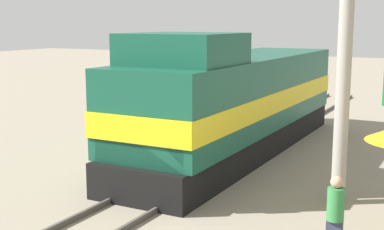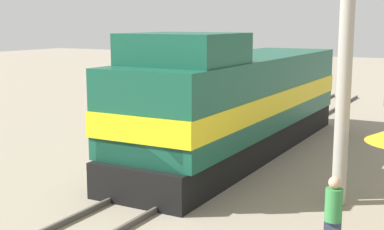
# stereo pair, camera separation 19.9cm
# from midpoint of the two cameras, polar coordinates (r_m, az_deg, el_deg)

# --- Properties ---
(ground_plane) EXTENTS (120.00, 120.00, 0.00)m
(ground_plane) POSITION_cam_midpoint_polar(r_m,az_deg,el_deg) (15.92, -0.93, -7.27)
(ground_plane) COLOR gray
(rail_near) EXTENTS (0.08, 41.75, 0.15)m
(rail_near) POSITION_cam_midpoint_polar(r_m,az_deg,el_deg) (16.25, -3.14, -6.64)
(rail_near) COLOR #4C4742
(rail_near) RESTS_ON ground_plane
(rail_far) EXTENTS (0.08, 41.75, 0.15)m
(rail_far) POSITION_cam_midpoint_polar(r_m,az_deg,el_deg) (15.57, 1.39, -7.38)
(rail_far) COLOR #4C4742
(rail_far) RESTS_ON ground_plane
(locomotive) EXTENTS (3.23, 13.60, 4.39)m
(locomotive) POSITION_cam_midpoint_polar(r_m,az_deg,el_deg) (18.97, 5.03, 1.34)
(locomotive) COLOR black
(locomotive) RESTS_ON ground_plane
(utility_pole) EXTENTS (1.80, 0.37, 8.61)m
(utility_pole) POSITION_cam_midpoint_polar(r_m,az_deg,el_deg) (13.98, 16.53, 8.17)
(utility_pole) COLOR #9E998E
(utility_pole) RESTS_ON ground_plane
(person_bystander) EXTENTS (0.34, 0.34, 1.75)m
(person_bystander) POSITION_cam_midpoint_polar(r_m,az_deg,el_deg) (11.06, 15.33, -10.31)
(person_bystander) COLOR #2D3347
(person_bystander) RESTS_ON ground_plane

